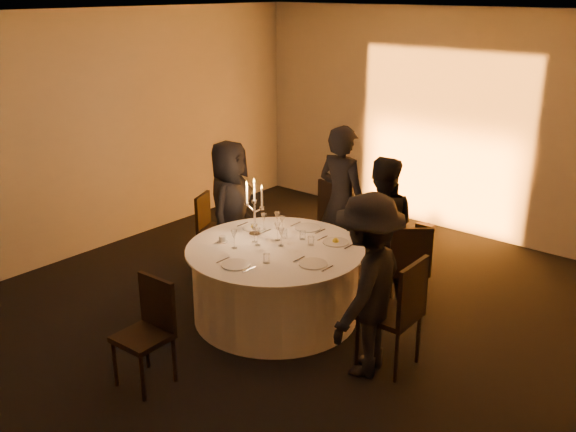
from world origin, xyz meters
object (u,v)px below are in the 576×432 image
Objects in this scene: banquet_table at (275,282)px; guest_left at (230,209)px; chair_back_left at (339,218)px; chair_back_right at (408,263)px; chair_right at (399,308)px; coffee_cup at (222,239)px; chair_left at (211,224)px; guest_right at (367,286)px; guest_back_right at (380,229)px; chair_front at (149,326)px; candelabra at (255,216)px; guest_back_left at (342,202)px.

banquet_table is 1.11× the size of guest_left.
chair_back_left reaches higher than chair_back_right.
coffee_cup is at bearing -85.66° from chair_right.
chair_back_right is (2.55, 0.37, 0.08)m from chair_left.
guest_left is 2.45m from guest_right.
guest_right is (1.53, -1.73, 0.22)m from chair_back_left.
guest_right is at bearing 89.93° from guest_back_right.
guest_back_right is at bearing 73.77° from chair_front.
chair_back_left is at bearing -61.51° from guest_left.
banquet_table is 1.26m from guest_left.
chair_front is 2.27m from guest_left.
candelabra reaches higher than banquet_table.
guest_back_right is 0.97× the size of guest_right.
guest_right reaches higher than banquet_table.
candelabra is (-0.38, 0.12, 0.60)m from banquet_table.
chair_back_left is 1.33m from guest_left.
chair_back_right reaches higher than chair_front.
guest_back_left is at bearing 88.21° from chair_front.
chair_left is 0.52× the size of guest_left.
chair_back_right is 1.92m from coffee_cup.
chair_left is at bearing 122.48° from chair_front.
chair_back_left is 9.67× the size of coffee_cup.
chair_left is 1.39m from coffee_cup.
guest_left is at bearing -102.56° from chair_right.
chair_back_left is at bearing 100.43° from banquet_table.
guest_back_right reaches higher than chair_left.
chair_right reaches higher than banquet_table.
guest_left reaches higher than chair_back_left.
chair_right is at bearing 147.99° from chair_back_left.
coffee_cup is (-1.49, -1.19, 0.25)m from chair_back_right.
chair_front is at bearing 95.53° from guest_back_left.
banquet_table is at bearing 24.80° from coffee_cup.
guest_right is at bearing 61.01° from chair_back_right.
guest_back_left reaches higher than guest_left.
guest_back_left is at bearing 140.14° from chair_back_left.
coffee_cup is (-0.24, -1.73, 0.20)m from chair_back_left.
guest_back_left is 2.86× the size of candelabra.
guest_back_left is (-1.08, 0.34, 0.35)m from chair_back_right.
chair_back_right is at bearing 167.43° from guest_back_left.
banquet_table is at bearing -111.57° from guest_right.
chair_right is 0.64× the size of guest_right.
banquet_table is 0.72m from candelabra.
chair_front is (-1.05, -2.51, -0.02)m from chair_back_right.
guest_left is (-1.09, 0.46, 0.42)m from banquet_table.
chair_right is (3.03, -0.63, 0.13)m from chair_left.
guest_back_right is at bearing 50.34° from coffee_cup.
coffee_cup is at bearing 80.13° from guest_back_left.
chair_back_right is at bearing -99.45° from guest_left.
guest_back_left is 1.59m from coffee_cup.
guest_back_right is at bearing -162.86° from guest_right.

